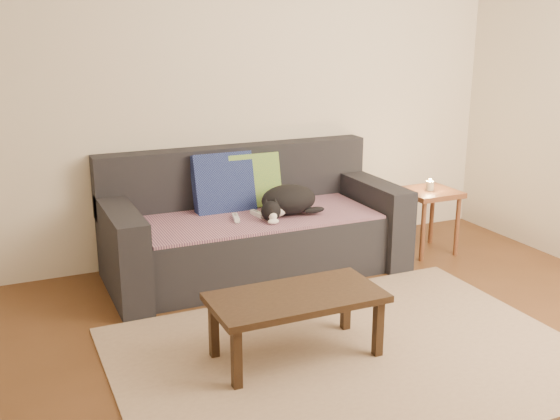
{
  "coord_description": "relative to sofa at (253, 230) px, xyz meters",
  "views": [
    {
      "loc": [
        -1.66,
        -2.62,
        1.75
      ],
      "look_at": [
        0.05,
        1.2,
        0.55
      ],
      "focal_mm": 42.0,
      "sensor_mm": 36.0,
      "label": 1
    }
  ],
  "objects": [
    {
      "name": "ground",
      "position": [
        0.0,
        -1.57,
        -0.31
      ],
      "size": [
        4.5,
        4.5,
        0.0
      ],
      "primitive_type": "plane",
      "color": "brown",
      "rests_on": "ground"
    },
    {
      "name": "back_wall",
      "position": [
        0.0,
        0.43,
        0.99
      ],
      "size": [
        4.5,
        0.04,
        2.6
      ],
      "primitive_type": "cube",
      "color": "beige",
      "rests_on": "ground"
    },
    {
      "name": "sofa",
      "position": [
        0.0,
        0.0,
        0.0
      ],
      "size": [
        2.1,
        0.94,
        0.87
      ],
      "color": "#232328",
      "rests_on": "ground"
    },
    {
      "name": "throw_blanket",
      "position": [
        0.0,
        -0.09,
        0.12
      ],
      "size": [
        1.66,
        0.74,
        0.02
      ],
      "primitive_type": "cube",
      "color": "#422749",
      "rests_on": "sofa"
    },
    {
      "name": "cushion_navy",
      "position": [
        -0.16,
        0.17,
        0.32
      ],
      "size": [
        0.44,
        0.22,
        0.45
      ],
      "primitive_type": "cube",
      "rotation": [
        -0.26,
        0.0,
        0.0
      ],
      "color": "#11174C",
      "rests_on": "throw_blanket"
    },
    {
      "name": "cushion_green",
      "position": [
        0.08,
        0.17,
        0.32
      ],
      "size": [
        0.39,
        0.18,
        0.4
      ],
      "primitive_type": "cube",
      "rotation": [
        -0.22,
        0.0,
        0.0
      ],
      "color": "#0E5D4C",
      "rests_on": "throw_blanket"
    },
    {
      "name": "cat",
      "position": [
        0.21,
        -0.15,
        0.23
      ],
      "size": [
        0.49,
        0.36,
        0.21
      ],
      "rotation": [
        0.0,
        0.0,
        -0.06
      ],
      "color": "black",
      "rests_on": "throw_blanket"
    },
    {
      "name": "wii_remote_a",
      "position": [
        -0.17,
        -0.13,
        0.15
      ],
      "size": [
        0.07,
        0.15,
        0.03
      ],
      "primitive_type": "cube",
      "rotation": [
        0.0,
        0.0,
        1.35
      ],
      "color": "white",
      "rests_on": "throw_blanket"
    },
    {
      "name": "wii_remote_b",
      "position": [
        -0.0,
        -0.1,
        0.15
      ],
      "size": [
        0.06,
        0.15,
        0.03
      ],
      "primitive_type": "cube",
      "rotation": [
        0.0,
        0.0,
        1.75
      ],
      "color": "white",
      "rests_on": "throw_blanket"
    },
    {
      "name": "side_table",
      "position": [
        1.4,
        -0.18,
        0.11
      ],
      "size": [
        0.4,
        0.4,
        0.5
      ],
      "color": "brown",
      "rests_on": "ground"
    },
    {
      "name": "candle",
      "position": [
        1.4,
        -0.18,
        0.23
      ],
      "size": [
        0.06,
        0.06,
        0.09
      ],
      "color": "beige",
      "rests_on": "side_table"
    },
    {
      "name": "rug",
      "position": [
        0.0,
        -1.42,
        -0.3
      ],
      "size": [
        2.5,
        1.8,
        0.01
      ],
      "primitive_type": "cube",
      "color": "tan",
      "rests_on": "ground"
    },
    {
      "name": "coffee_table",
      "position": [
        -0.27,
        -1.31,
        0.01
      ],
      "size": [
        0.92,
        0.46,
        0.37
      ],
      "color": "#302013",
      "rests_on": "rug"
    }
  ]
}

